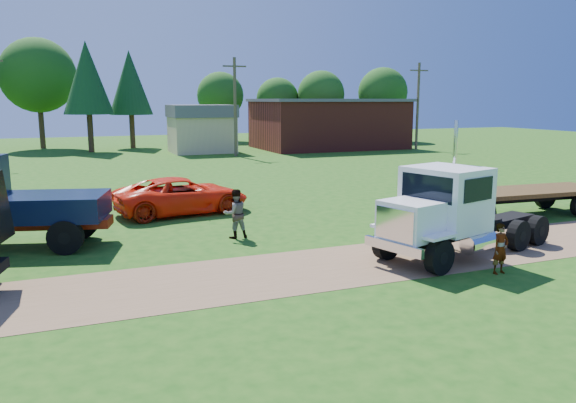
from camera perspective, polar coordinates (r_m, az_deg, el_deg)
name	(u,v)px	position (r m, az deg, el deg)	size (l,w,h in m)	color
ground	(370,262)	(18.61, 8.36, -6.07)	(140.00, 140.00, 0.00)	#184A10
dirt_track	(370,261)	(18.61, 8.36, -6.05)	(120.00, 4.20, 0.01)	brown
white_semi_tractor	(447,212)	(19.28, 15.87, -1.05)	(7.65, 4.29, 4.53)	black
orange_pickup	(182,195)	(26.38, -10.72, 0.61)	(2.82, 6.11, 1.70)	red
flatbed_trailer	(517,196)	(27.44, 22.27, 0.54)	(8.54, 3.05, 2.15)	#342310
spectator_a	(501,249)	(18.18, 20.78, -4.50)	(0.57, 0.37, 1.55)	#999999
spectator_b	(235,214)	(21.40, -5.38, -1.24)	(0.92, 0.71, 1.89)	#999999
brick_building	(328,123)	(61.70, 4.11, 7.92)	(15.40, 10.40, 5.30)	maroon
tan_shed	(202,128)	(56.96, -8.76, 7.39)	(6.20, 5.40, 4.70)	tan
utility_poles	(235,105)	(52.59, -5.40, 9.73)	(42.20, 0.28, 9.00)	#463B27
tree_row	(142,84)	(65.64, -14.59, 11.45)	(57.06, 15.19, 11.68)	#312314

